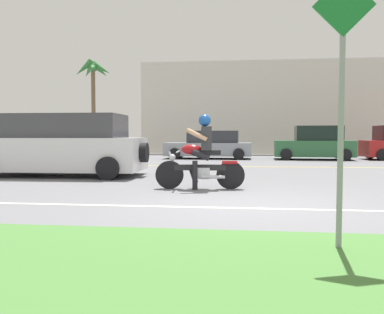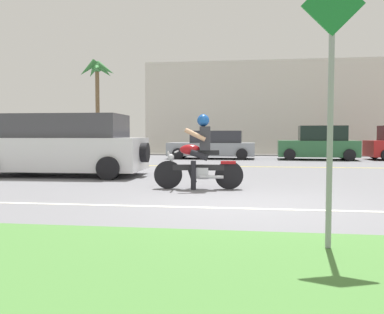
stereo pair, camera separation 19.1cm
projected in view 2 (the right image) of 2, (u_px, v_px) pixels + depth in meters
ground at (241, 185)px, 10.09m from camera, size 56.00×30.00×0.04m
grass_median at (228, 293)px, 3.07m from camera, size 56.00×3.80×0.06m
lane_line_near at (238, 208)px, 6.75m from camera, size 50.40×0.12×0.01m
lane_line_far at (243, 167)px, 15.59m from camera, size 50.40×0.12×0.01m
motorcyclist at (199, 158)px, 9.15m from camera, size 2.02×0.66×1.69m
suv_nearby at (64, 146)px, 12.19m from camera, size 5.09×2.33×1.84m
parked_car_0 at (95, 145)px, 18.91m from camera, size 4.30×2.13×1.58m
parked_car_1 at (213, 145)px, 20.86m from camera, size 4.46×1.99×1.43m
parked_car_2 at (319, 144)px, 19.98m from camera, size 3.87×2.07×1.67m
palm_tree_0 at (97, 76)px, 22.95m from camera, size 2.13×2.24×5.49m
street_sign at (331, 87)px, 4.10m from camera, size 0.62×0.06×2.84m
building_far at (264, 109)px, 27.57m from camera, size 15.58×4.00×5.95m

